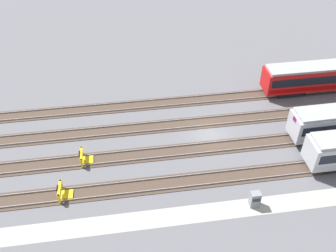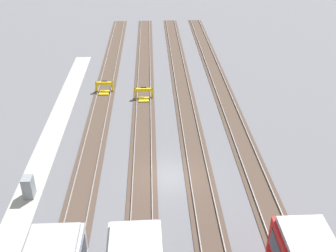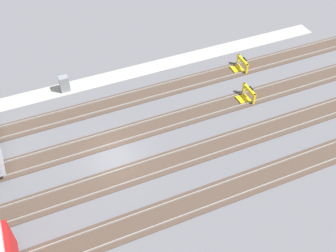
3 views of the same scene
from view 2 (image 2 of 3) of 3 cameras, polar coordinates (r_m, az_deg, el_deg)
ground_plane at (r=30.36m, az=0.40°, el=-7.36°), size 400.00×400.00×0.00m
service_walkway at (r=31.66m, az=-18.95°, el=-7.48°), size 54.00×2.00×0.01m
rail_track_nearest at (r=30.74m, az=-11.91°, el=-7.47°), size 90.00×2.23×0.21m
rail_track_near_inner at (r=30.31m, az=-3.73°, el=-7.39°), size 90.00×2.24×0.21m
rail_track_middle at (r=30.50m, az=4.51°, el=-7.16°), size 90.00×2.24×0.21m
rail_track_far_inner at (r=31.30m, az=12.48°, el=-6.79°), size 90.00×2.23×0.21m
bumper_stop_nearest_track at (r=43.81m, az=-9.25°, el=5.43°), size 1.37×2.01×1.22m
bumper_stop_near_inner_track at (r=41.78m, az=-3.55°, el=4.53°), size 1.34×2.00×1.22m
electrical_cabinet at (r=29.79m, az=-19.61°, el=-8.31°), size 0.90×0.73×1.60m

